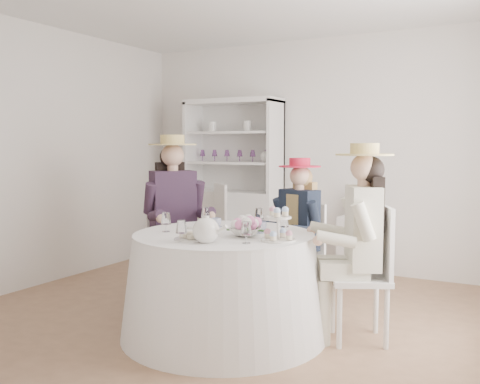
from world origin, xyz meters
The scene contains 21 objects.
ground centered at (0.00, 0.00, 0.00)m, with size 4.50×4.50×0.00m, color #855F42.
wall_back centered at (0.00, 2.00, 1.35)m, with size 4.50×4.50×0.00m, color white.
wall_front centered at (0.00, -2.00, 1.35)m, with size 4.50×4.50×0.00m, color white.
wall_left centered at (-2.25, 0.00, 1.35)m, with size 4.50×4.50×0.00m, color white.
tea_table centered at (0.19, -0.51, 0.39)m, with size 1.57×1.57×0.79m.
hutch centered at (-0.99, 1.77, 0.72)m, with size 1.22×0.51×2.02m.
side_table centered at (0.65, 1.75, 0.34)m, with size 0.44×0.44×0.68m, color silver.
hatbox centered at (0.65, 1.75, 0.82)m, with size 0.27×0.27×0.27m, color black.
guest_left centered at (-0.66, 0.03, 0.88)m, with size 0.67×0.64×1.55m.
guest_mid centered at (0.39, 0.48, 0.76)m, with size 0.51×0.55×1.34m.
guest_right centered at (1.14, -0.15, 0.83)m, with size 0.62×0.57×1.47m.
spare_chair centered at (-0.89, 1.47, 0.54)m, with size 0.59×0.59×1.01m.
teacup_a centered at (-0.01, -0.30, 0.82)m, with size 0.09×0.09×0.07m, color white.
teacup_b centered at (0.24, -0.26, 0.82)m, with size 0.07×0.07×0.06m, color white.
teacup_c centered at (0.43, -0.36, 0.83)m, with size 0.10×0.10×0.08m, color white.
flower_bowl centered at (0.41, -0.56, 0.82)m, with size 0.23×0.23×0.06m, color white.
flower_arrangement centered at (0.41, -0.56, 0.89)m, with size 0.20×0.20×0.07m.
table_teapot centered at (0.29, -0.91, 0.87)m, with size 0.26×0.19×0.20m.
sandwich_plate centered at (0.13, -0.87, 0.80)m, with size 0.24×0.24×0.05m.
cupcake_stand centered at (0.69, -0.61, 0.87)m, with size 0.25×0.25×0.23m.
stemware_set centered at (0.19, -0.51, 0.86)m, with size 0.93×0.97×0.15m.
Camera 1 is at (2.23, -3.98, 1.46)m, focal length 40.00 mm.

